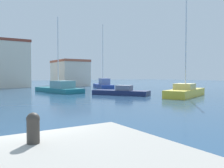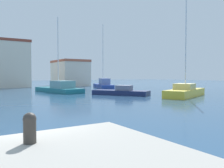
{
  "view_description": "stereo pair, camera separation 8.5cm",
  "coord_description": "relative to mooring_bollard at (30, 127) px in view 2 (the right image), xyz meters",
  "views": [
    {
      "loc": [
        -1.48,
        -7.03,
        2.41
      ],
      "look_at": [
        16.25,
        20.55,
        1.15
      ],
      "focal_mm": 37.34,
      "sensor_mm": 36.0,
      "label": 1
    },
    {
      "loc": [
        -1.4,
        -7.08,
        2.41
      ],
      "look_at": [
        16.25,
        20.55,
        1.15
      ],
      "focal_mm": 37.34,
      "sensor_mm": 36.0,
      "label": 2
    }
  ],
  "objects": [
    {
      "name": "water",
      "position": [
        15.28,
        22.18,
        -1.35
      ],
      "size": [
        160.0,
        160.0,
        0.0
      ],
      "primitive_type": "plane",
      "color": "#2D5175",
      "rests_on": "ground"
    },
    {
      "name": "mooring_bollard",
      "position": [
        0.0,
        0.0,
        0.0
      ],
      "size": [
        0.27,
        0.27,
        0.64
      ],
      "color": "#38332D",
      "rests_on": "pier_quay"
    },
    {
      "name": "sailboat_blue_distant_east",
      "position": [
        21.04,
        32.81,
        -0.71
      ],
      "size": [
        4.84,
        9.03,
        11.93
      ],
      "color": "#233D93",
      "rests_on": "water"
    },
    {
      "name": "sailboat_yellow_distant_north",
      "position": [
        19.84,
        12.65,
        -0.78
      ],
      "size": [
        8.06,
        5.11,
        11.76
      ],
      "color": "gold",
      "rests_on": "water"
    },
    {
      "name": "motorboat_navy_inner_mooring",
      "position": [
        14.99,
        18.24,
        -0.98
      ],
      "size": [
        5.52,
        6.93,
        1.18
      ],
      "color": "#19234C",
      "rests_on": "water"
    },
    {
      "name": "sailboat_teal_center_channel",
      "position": [
        10.2,
        26.47,
        -0.77
      ],
      "size": [
        4.32,
        9.28,
        10.53
      ],
      "color": "#1E707A",
      "rests_on": "water"
    },
    {
      "name": "yacht_club",
      "position": [
        19.46,
        45.23,
        1.56
      ],
      "size": [
        6.12,
        9.63,
        5.8
      ],
      "color": "beige",
      "rests_on": "ground"
    }
  ]
}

